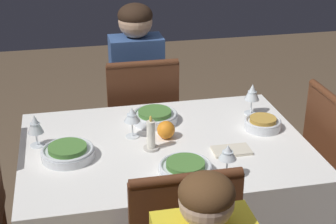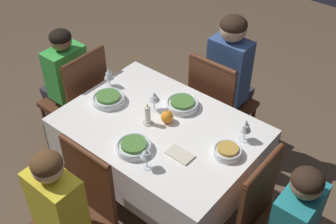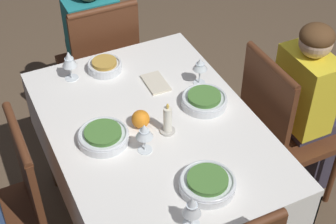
% 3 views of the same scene
% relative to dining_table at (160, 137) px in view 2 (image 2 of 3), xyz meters
% --- Properties ---
extents(ground_plane, '(8.00, 8.00, 0.00)m').
position_rel_dining_table_xyz_m(ground_plane, '(0.00, 0.00, -0.66)').
color(ground_plane, brown).
extents(dining_table, '(1.26, 0.89, 0.77)m').
position_rel_dining_table_xyz_m(dining_table, '(0.00, 0.00, 0.00)').
color(dining_table, white).
rests_on(dining_table, ground_plane).
extents(chair_south, '(0.42, 0.43, 0.96)m').
position_rel_dining_table_xyz_m(chair_south, '(0.00, -0.69, -0.13)').
color(chair_south, '#562D19').
rests_on(chair_south, ground_plane).
extents(chair_north, '(0.42, 0.43, 0.96)m').
position_rel_dining_table_xyz_m(chair_north, '(0.04, 0.69, -0.13)').
color(chair_north, '#562D19').
rests_on(chair_north, ground_plane).
extents(chair_east, '(0.43, 0.42, 0.96)m').
position_rel_dining_table_xyz_m(chair_east, '(0.87, -0.05, -0.13)').
color(chair_east, '#562D19').
rests_on(chair_east, ground_plane).
extents(person_adult_denim, '(0.30, 0.34, 1.21)m').
position_rel_dining_table_xyz_m(person_adult_denim, '(0.00, -0.85, 0.03)').
color(person_adult_denim, '#383342').
rests_on(person_adult_denim, ground_plane).
extents(person_child_green, '(0.33, 0.30, 1.08)m').
position_rel_dining_table_xyz_m(person_child_green, '(1.04, -0.05, -0.06)').
color(person_child_green, '#383342').
rests_on(person_child_green, ground_plane).
extents(bowl_south, '(0.22, 0.22, 0.06)m').
position_rel_dining_table_xyz_m(bowl_south, '(0.00, -0.23, 0.14)').
color(bowl_south, silver).
rests_on(bowl_south, dining_table).
extents(wine_glass_south, '(0.07, 0.07, 0.14)m').
position_rel_dining_table_xyz_m(wine_glass_south, '(0.13, -0.10, 0.21)').
color(wine_glass_south, white).
rests_on(wine_glass_south, dining_table).
extents(bowl_west, '(0.17, 0.17, 0.06)m').
position_rel_dining_table_xyz_m(bowl_west, '(-0.48, -0.05, 0.14)').
color(bowl_west, silver).
rests_on(bowl_west, dining_table).
extents(wine_glass_west, '(0.07, 0.07, 0.16)m').
position_rel_dining_table_xyz_m(wine_glass_west, '(-0.48, -0.22, 0.22)').
color(wine_glass_west, white).
rests_on(wine_glass_west, dining_table).
extents(bowl_north, '(0.21, 0.21, 0.06)m').
position_rel_dining_table_xyz_m(bowl_north, '(-0.03, 0.27, 0.14)').
color(bowl_north, silver).
rests_on(bowl_north, dining_table).
extents(wine_glass_north, '(0.07, 0.07, 0.14)m').
position_rel_dining_table_xyz_m(wine_glass_north, '(-0.18, 0.33, 0.22)').
color(wine_glass_north, white).
rests_on(wine_glass_north, dining_table).
extents(bowl_east, '(0.22, 0.22, 0.06)m').
position_rel_dining_table_xyz_m(bowl_east, '(0.42, 0.04, 0.14)').
color(bowl_east, silver).
rests_on(bowl_east, dining_table).
extents(wine_glass_east, '(0.07, 0.07, 0.15)m').
position_rel_dining_table_xyz_m(wine_glass_east, '(0.55, -0.10, 0.21)').
color(wine_glass_east, white).
rests_on(wine_glass_east, dining_table).
extents(candle_centerpiece, '(0.07, 0.07, 0.16)m').
position_rel_dining_table_xyz_m(candle_centerpiece, '(0.07, 0.04, 0.17)').
color(candle_centerpiece, beige).
rests_on(candle_centerpiece, dining_table).
extents(orange_fruit, '(0.08, 0.08, 0.08)m').
position_rel_dining_table_xyz_m(orange_fruit, '(-0.02, -0.05, 0.15)').
color(orange_fruit, orange).
rests_on(orange_fruit, dining_table).
extents(napkin_red_folded, '(0.16, 0.10, 0.01)m').
position_rel_dining_table_xyz_m(napkin_red_folded, '(-0.27, 0.13, 0.12)').
color(napkin_red_folded, beige).
rests_on(napkin_red_folded, dining_table).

